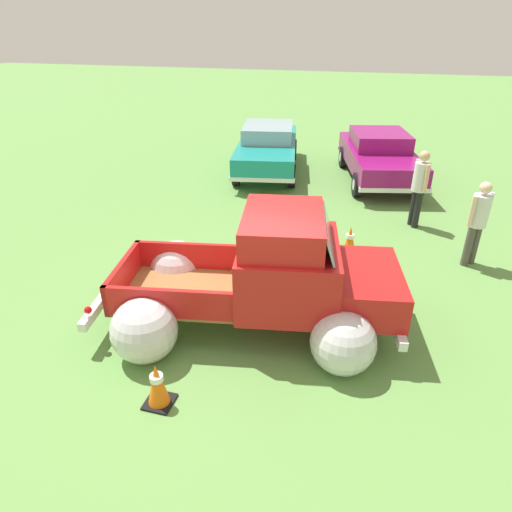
# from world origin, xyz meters

# --- Properties ---
(ground_plane) EXTENTS (80.00, 80.00, 0.00)m
(ground_plane) POSITION_xyz_m (0.00, 0.00, 0.00)
(ground_plane) COLOR #609347
(vintage_pickup_truck) EXTENTS (4.87, 3.37, 1.96)m
(vintage_pickup_truck) POSITION_xyz_m (0.38, 0.07, 0.76)
(vintage_pickup_truck) COLOR black
(vintage_pickup_truck) RESTS_ON ground
(show_car_0) EXTENTS (2.62, 4.92, 1.43)m
(show_car_0) POSITION_xyz_m (-1.68, 8.09, 0.78)
(show_car_0) COLOR black
(show_car_0) RESTS_ON ground
(show_car_1) EXTENTS (2.81, 4.71, 1.43)m
(show_car_1) POSITION_xyz_m (1.76, 8.02, 0.78)
(show_car_1) COLOR black
(show_car_1) RESTS_ON ground
(spectator_0) EXTENTS (0.46, 0.51, 1.80)m
(spectator_0) POSITION_xyz_m (2.73, 4.74, 1.03)
(spectator_0) COLOR black
(spectator_0) RESTS_ON ground
(spectator_1) EXTENTS (0.48, 0.48, 1.71)m
(spectator_1) POSITION_xyz_m (3.72, 3.06, 0.98)
(spectator_1) COLOR #4C4742
(spectator_1) RESTS_ON ground
(lane_cone_0) EXTENTS (0.36, 0.36, 0.63)m
(lane_cone_0) POSITION_xyz_m (1.39, 2.84, 0.31)
(lane_cone_0) COLOR black
(lane_cone_0) RESTS_ON ground
(lane_cone_1) EXTENTS (0.36, 0.36, 0.63)m
(lane_cone_1) POSITION_xyz_m (-0.58, -1.95, 0.31)
(lane_cone_1) COLOR black
(lane_cone_1) RESTS_ON ground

